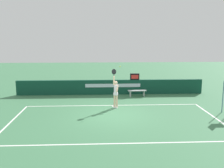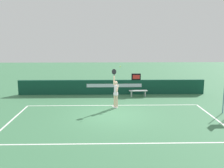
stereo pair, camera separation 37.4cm
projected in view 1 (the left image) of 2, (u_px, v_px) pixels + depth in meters
ground_plane at (115, 115)px, 14.38m from camera, size 60.00×60.00×0.00m
court_lines at (116, 120)px, 13.51m from camera, size 10.84×6.08×0.00m
back_wall at (110, 87)px, 19.50m from camera, size 13.95×0.23×1.10m
speed_display at (135, 77)px, 19.45m from camera, size 0.68×0.20×0.47m
tennis_player at (116, 92)px, 15.70m from camera, size 0.45×0.43×2.40m
tennis_ball at (120, 67)px, 15.41m from camera, size 0.07×0.07×0.07m
courtside_bench_near at (137, 92)px, 18.81m from camera, size 1.34×0.45×0.46m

